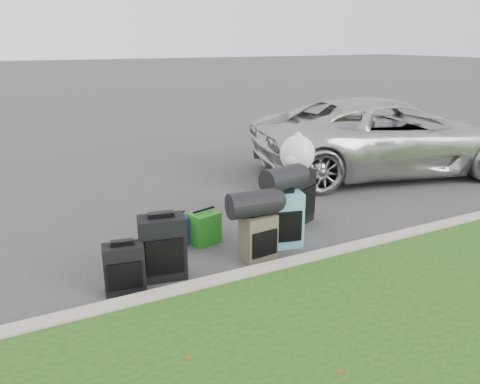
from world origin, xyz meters
name	(u,v)px	position (x,y,z in m)	size (l,w,h in m)	color
ground	(255,237)	(0.00, 0.00, 0.00)	(120.00, 120.00, 0.00)	#383535
curb	(300,265)	(0.00, -1.00, 0.07)	(120.00, 0.18, 0.15)	#9E937F
suv	(387,136)	(3.63, 1.57, 0.67)	(2.24, 4.86, 1.35)	#B7B7B2
suitcase_small_black	(124,268)	(-1.75, -0.56, 0.24)	(0.39, 0.21, 0.48)	black
suitcase_large_black_left	(163,247)	(-1.32, -0.46, 0.33)	(0.46, 0.28, 0.66)	black
suitcase_olive	(258,237)	(-0.25, -0.54, 0.26)	(0.38, 0.24, 0.52)	#403B2B
suitcase_teal	(282,220)	(0.17, -0.35, 0.33)	(0.46, 0.28, 0.66)	teal
suitcase_large_black_right	(297,197)	(0.74, 0.20, 0.35)	(0.47, 0.28, 0.71)	black
tote_green	(204,228)	(-0.61, 0.15, 0.19)	(0.33, 0.27, 0.38)	#237A1B
tote_navy	(176,231)	(-0.93, 0.25, 0.17)	(0.32, 0.25, 0.34)	navy
duffel_left	(252,204)	(-0.33, -0.53, 0.66)	(0.29, 0.29, 0.53)	black
duffel_right	(283,179)	(0.21, -0.29, 0.80)	(0.29, 0.29, 0.52)	black
trash_bag	(297,154)	(0.74, 0.21, 0.94)	(0.46, 0.46, 0.46)	white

